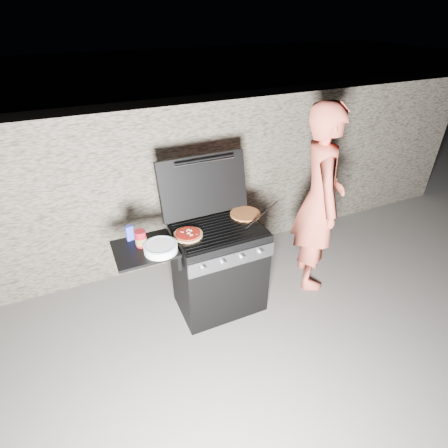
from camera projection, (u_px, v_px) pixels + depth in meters
name	position (u px, v px, depth m)	size (l,w,h in m)	color
ground	(220.00, 303.00, 3.59)	(50.00, 50.00, 0.00)	#65605D
stone_wall	(182.00, 184.00, 3.92)	(8.00, 0.35, 1.80)	gray
gas_grill	(195.00, 276.00, 3.26)	(1.34, 0.79, 0.91)	black
pizza_topped	(188.00, 234.00, 3.01)	(0.25, 0.25, 0.03)	#E0874A
pizza_plain	(245.00, 214.00, 3.32)	(0.29, 0.29, 0.02)	#D17034
sauce_jar	(141.00, 238.00, 2.87)	(0.09, 0.09, 0.14)	maroon
blue_carton	(130.00, 233.00, 2.94)	(0.06, 0.04, 0.13)	#2732AB
plate_stack	(161.00, 248.00, 2.82)	(0.27, 0.27, 0.06)	white
person	(319.00, 201.00, 3.45)	(0.70, 0.46, 1.93)	#EA5F4A
tongs	(262.00, 214.00, 3.23)	(0.01, 0.01, 0.48)	black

